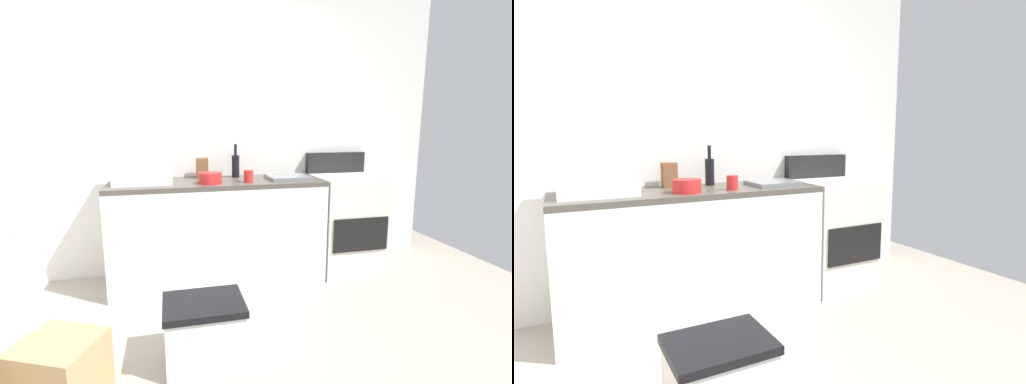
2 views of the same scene
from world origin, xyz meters
The scene contains 10 objects.
wall_back centered at (0.00, 1.55, 1.30)m, with size 5.00×0.10×2.60m, color silver.
kitchen_counter centered at (0.30, 1.20, 0.45)m, with size 1.80×0.60×0.90m.
stove_oven centered at (1.52, 1.21, 0.47)m, with size 0.60×0.61×1.10m.
microwave centered at (-0.30, 1.19, 1.04)m, with size 0.46×0.34×0.27m, color white.
sink_basin centered at (0.92, 1.15, 0.92)m, with size 0.36×0.32×0.03m, color slate.
wine_bottle centered at (0.49, 1.37, 1.01)m, with size 0.07×0.07×0.30m.
coffee_mug centered at (0.54, 1.05, 0.95)m, with size 0.08×0.08×0.10m, color red.
knife_block centered at (0.19, 1.38, 0.99)m, with size 0.10×0.10×0.18m, color brown.
mixing_bowl centered at (0.22, 1.06, 0.95)m, with size 0.19×0.19×0.09m, color red.
storage_bin centered at (0.06, 0.07, 0.19)m, with size 0.46×0.36×0.38m.
Camera 2 is at (-0.52, -1.50, 1.28)m, focal length 28.14 mm.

